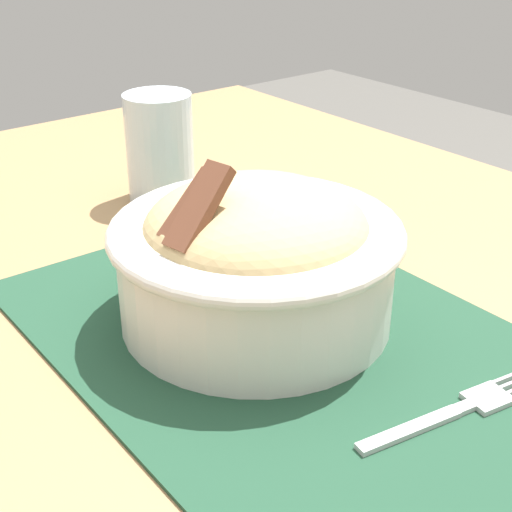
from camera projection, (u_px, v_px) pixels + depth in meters
name	position (u px, v px, depth m)	size (l,w,h in m)	color
table	(242.00, 423.00, 0.57)	(1.13, 0.86, 0.77)	#99754C
placemat	(281.00, 337.00, 0.52)	(0.40, 0.28, 0.00)	#1E422D
bowl	(256.00, 254.00, 0.52)	(0.20, 0.20, 0.13)	silver
fork	(459.00, 410.00, 0.45)	(0.04, 0.13, 0.00)	#B5B5B5
drinking_glass	(160.00, 154.00, 0.73)	(0.07, 0.07, 0.11)	silver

